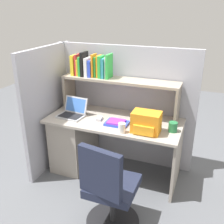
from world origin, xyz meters
name	(u,v)px	position (x,y,z in m)	size (l,w,h in m)	color
ground_plane	(113,171)	(0.00, 0.00, 0.00)	(8.00, 8.00, 0.00)	#595B60
desk	(85,138)	(-0.39, 0.00, 0.40)	(1.60, 0.70, 0.73)	#AAA093
cubicle_partition_rear	(124,106)	(0.00, 0.38, 0.78)	(1.84, 0.05, 1.55)	#9E9EA8
cubicle_partition_left	(50,108)	(-0.85, -0.05, 0.78)	(0.05, 1.06, 1.55)	#9E9EA8
overhead_hutch	(120,87)	(0.00, 0.20, 1.08)	(1.44, 0.28, 0.45)	gray
reference_books_on_shelf	(91,66)	(-0.37, 0.20, 1.30)	(0.50, 0.19, 0.29)	yellow
laptop	(73,112)	(-0.51, -0.07, 0.78)	(0.33, 0.29, 0.22)	#B7BABF
backpack	(146,123)	(0.44, -0.17, 0.84)	(0.30, 0.23, 0.23)	orange
computer_mouse	(99,119)	(-0.16, -0.06, 0.75)	(0.06, 0.10, 0.03)	silver
paper_cup	(122,128)	(0.20, -0.28, 0.78)	(0.08, 0.08, 0.11)	white
snack_canister	(173,127)	(0.70, -0.05, 0.78)	(0.10, 0.10, 0.11)	#26723F
desk_book_stack	(117,123)	(0.08, -0.11, 0.75)	(0.26, 0.19, 0.05)	blue
office_chair	(110,194)	(0.29, -0.87, 0.39)	(0.52, 0.52, 0.93)	black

